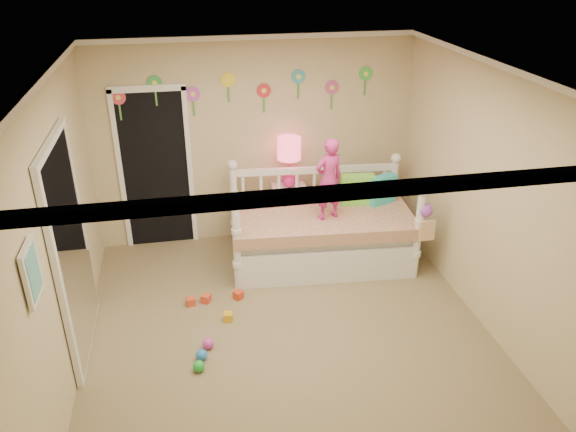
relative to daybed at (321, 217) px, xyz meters
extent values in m
cube|color=#7F684C|center=(-0.67, -1.41, -0.59)|extent=(4.00, 4.50, 0.01)
cube|color=white|center=(-0.67, -1.41, 2.01)|extent=(4.00, 4.50, 0.01)
cube|color=tan|center=(-0.67, 0.84, 0.71)|extent=(4.00, 0.01, 2.60)
cube|color=tan|center=(-2.67, -1.41, 0.71)|extent=(0.01, 4.50, 2.60)
cube|color=tan|center=(1.33, -1.41, 0.71)|extent=(0.01, 4.50, 2.60)
cube|color=#26BF93|center=(0.79, 0.10, 0.24)|extent=(0.38, 0.25, 0.36)
cube|color=#7AE245|center=(0.48, 0.14, 0.25)|extent=(0.41, 0.19, 0.38)
imported|color=#CC2E82|center=(0.03, -0.16, 0.55)|extent=(0.41, 0.33, 0.97)
cube|color=white|center=(-0.26, 0.66, -0.23)|extent=(0.45, 0.35, 0.73)
sphere|color=#E41E7C|center=(-0.26, 0.66, 0.23)|extent=(0.18, 0.18, 0.18)
cylinder|color=#E41E7C|center=(-0.26, 0.66, 0.42)|extent=(0.03, 0.03, 0.38)
cylinder|color=#FF4C64|center=(-0.26, 0.66, 0.65)|extent=(0.30, 0.30, 0.28)
cube|color=black|center=(-1.92, 0.83, 0.44)|extent=(0.90, 0.04, 2.07)
cube|color=white|center=(-2.63, -1.11, 0.46)|extent=(0.07, 1.30, 2.10)
cube|color=white|center=(-2.64, -2.31, 0.96)|extent=(0.05, 0.34, 0.42)
camera|label=1|loc=(-1.54, -5.81, 2.99)|focal=34.86mm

